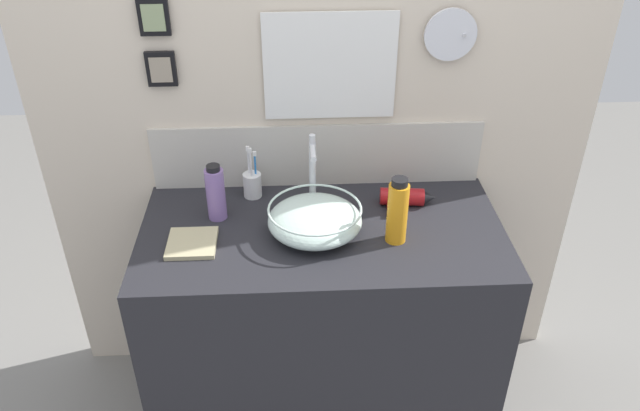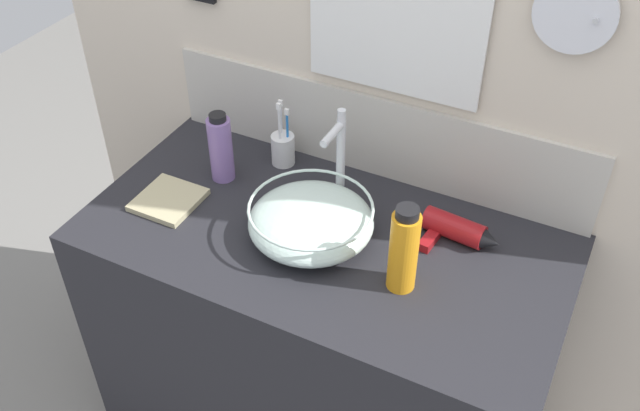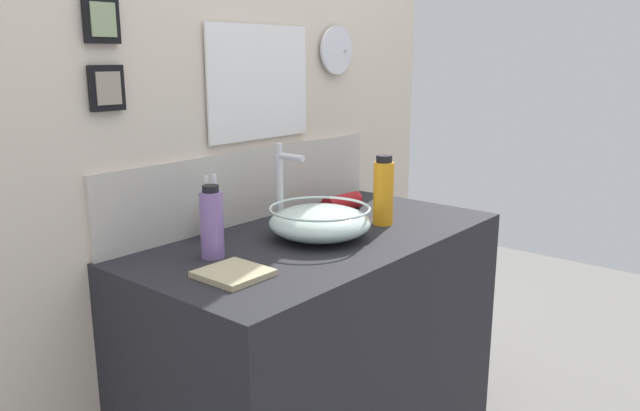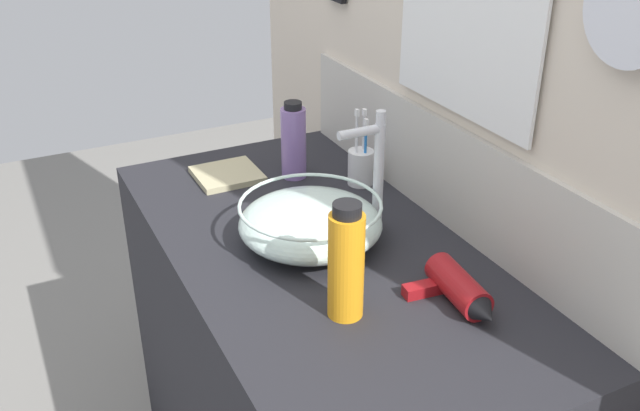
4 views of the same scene
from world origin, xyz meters
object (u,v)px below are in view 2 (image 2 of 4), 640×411
spray_bottle (404,250)px  faucet (339,153)px  glass_bowl_sink (311,221)px  soap_dispenser (221,148)px  hand_towel (168,200)px  hair_drier (458,230)px  toothbrush_cup (283,148)px

spray_bottle → faucet: bearing=141.2°
glass_bowl_sink → soap_dispenser: bearing=161.4°
hand_towel → glass_bowl_sink: bearing=6.9°
glass_bowl_sink → spray_bottle: (0.27, -0.06, 0.06)m
hair_drier → toothbrush_cup: 0.56m
spray_bottle → soap_dispenser: (-0.60, 0.17, -0.01)m
spray_bottle → hand_towel: (-0.68, 0.01, -0.11)m
hair_drier → toothbrush_cup: size_ratio=0.99×
faucet → hair_drier: (0.34, -0.00, -0.13)m
toothbrush_cup → hand_towel: (-0.19, -0.30, -0.04)m
toothbrush_cup → hand_towel: bearing=-122.4°
toothbrush_cup → soap_dispenser: (-0.12, -0.14, 0.05)m
faucet → hair_drier: faucet is taller
glass_bowl_sink → hair_drier: (0.34, 0.16, -0.02)m
faucet → spray_bottle: size_ratio=1.21×
toothbrush_cup → spray_bottle: (0.49, -0.30, 0.06)m
hair_drier → soap_dispenser: 0.68m
glass_bowl_sink → toothbrush_cup: toothbrush_cup is taller
hair_drier → hand_towel: hair_drier is taller
faucet → hand_towel: (-0.41, -0.21, -0.15)m
toothbrush_cup → faucet: bearing=-22.4°
faucet → spray_bottle: (0.27, -0.21, -0.05)m
faucet → toothbrush_cup: (-0.22, 0.09, -0.11)m
glass_bowl_sink → soap_dispenser: soap_dispenser is taller
hair_drier → faucet: bearing=179.8°
hair_drier → hand_towel: (-0.74, -0.21, -0.02)m
glass_bowl_sink → toothbrush_cup: bearing=131.2°
glass_bowl_sink → hand_towel: bearing=-173.1°
hair_drier → toothbrush_cup: bearing=170.6°
spray_bottle → hand_towel: spray_bottle is taller
faucet → toothbrush_cup: size_ratio=1.38×
toothbrush_cup → hand_towel: toothbrush_cup is taller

